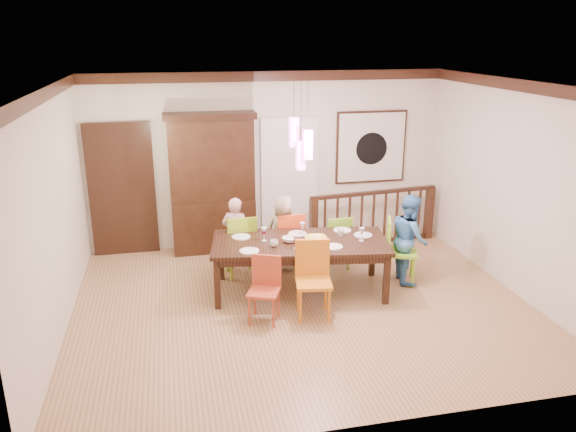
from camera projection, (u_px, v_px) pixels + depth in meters
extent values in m
plane|color=olive|center=(302.00, 305.00, 7.54)|extent=(6.00, 6.00, 0.00)
plane|color=white|center=(304.00, 84.00, 6.64)|extent=(6.00, 6.00, 0.00)
plane|color=beige|center=(268.00, 160.00, 9.42)|extent=(6.00, 0.00, 6.00)
plane|color=beige|center=(52.00, 217.00, 6.49)|extent=(0.00, 5.00, 5.00)
plane|color=beige|center=(516.00, 188.00, 7.69)|extent=(0.00, 5.00, 5.00)
cube|color=black|center=(122.00, 192.00, 9.02)|extent=(1.04, 0.07, 2.24)
cube|color=silver|center=(289.00, 182.00, 9.58)|extent=(0.97, 0.05, 2.22)
cube|color=black|center=(371.00, 147.00, 9.70)|extent=(1.25, 0.04, 1.25)
cube|color=silver|center=(371.00, 147.00, 9.68)|extent=(1.18, 0.02, 1.18)
cylinder|color=black|center=(372.00, 149.00, 9.67)|extent=(0.56, 0.01, 0.56)
cube|color=#FF4CB1|center=(294.00, 132.00, 7.29)|extent=(0.11, 0.11, 0.38)
cylinder|color=black|center=(294.00, 99.00, 7.16)|extent=(0.01, 0.01, 0.46)
cube|color=#FF4CB1|center=(308.00, 145.00, 7.28)|extent=(0.11, 0.11, 0.38)
cylinder|color=black|center=(308.00, 106.00, 7.12)|extent=(0.01, 0.01, 0.61)
cube|color=#FF4CB1|center=(301.00, 155.00, 7.35)|extent=(0.11, 0.11, 0.38)
cylinder|color=black|center=(301.00, 112.00, 7.18)|extent=(0.01, 0.01, 0.76)
cube|color=black|center=(300.00, 243.00, 7.73)|extent=(2.54, 1.44, 0.05)
cube|color=black|center=(216.00, 262.00, 8.06)|extent=(0.09, 0.09, 0.70)
cube|color=black|center=(365.00, 250.00, 8.51)|extent=(0.09, 0.09, 0.70)
cube|color=black|center=(223.00, 289.00, 7.19)|extent=(0.09, 0.09, 0.70)
cube|color=black|center=(388.00, 274.00, 7.64)|extent=(0.09, 0.09, 0.70)
cube|color=black|center=(292.00, 236.00, 8.21)|extent=(2.19, 0.37, 0.10)
cube|color=black|center=(309.00, 261.00, 7.30)|extent=(2.19, 0.37, 0.10)
cube|color=#81AC1E|center=(240.00, 246.00, 8.34)|extent=(0.46, 0.46, 0.04)
cube|color=#81AC1E|center=(240.00, 230.00, 8.25)|extent=(0.44, 0.07, 0.48)
cylinder|color=#81AC1E|center=(230.00, 266.00, 8.21)|extent=(0.04, 0.04, 0.45)
cylinder|color=#81AC1E|center=(254.00, 264.00, 8.28)|extent=(0.04, 0.04, 0.45)
cylinder|color=#81AC1E|center=(228.00, 257.00, 8.54)|extent=(0.04, 0.04, 0.45)
cylinder|color=#81AC1E|center=(251.00, 255.00, 8.61)|extent=(0.04, 0.04, 0.45)
cube|color=#D74519|center=(288.00, 241.00, 8.55)|extent=(0.44, 0.44, 0.04)
cube|color=#D74519|center=(288.00, 226.00, 8.48)|extent=(0.42, 0.06, 0.46)
cylinder|color=#D74519|center=(280.00, 261.00, 8.43)|extent=(0.04, 0.04, 0.44)
cylinder|color=#D74519|center=(302.00, 259.00, 8.50)|extent=(0.04, 0.04, 0.44)
cylinder|color=#D74519|center=(275.00, 252.00, 8.75)|extent=(0.04, 0.04, 0.44)
cylinder|color=#D74519|center=(297.00, 251.00, 8.82)|extent=(0.04, 0.04, 0.44)
cube|color=#74AF24|center=(336.00, 242.00, 8.63)|extent=(0.41, 0.41, 0.04)
cube|color=#74AF24|center=(336.00, 228.00, 8.56)|extent=(0.39, 0.06, 0.42)
cylinder|color=#74AF24|center=(328.00, 259.00, 8.52)|extent=(0.03, 0.03, 0.40)
cylinder|color=#74AF24|center=(348.00, 258.00, 8.58)|extent=(0.03, 0.03, 0.40)
cylinder|color=#74AF24|center=(323.00, 252.00, 8.81)|extent=(0.03, 0.03, 0.40)
cylinder|color=#74AF24|center=(342.00, 251.00, 8.87)|extent=(0.03, 0.03, 0.40)
cube|color=#A83E23|center=(264.00, 292.00, 6.99)|extent=(0.49, 0.49, 0.04)
cube|color=#A83E23|center=(264.00, 276.00, 6.92)|extent=(0.36, 0.18, 0.41)
cylinder|color=#A83E23|center=(254.00, 314.00, 6.88)|extent=(0.03, 0.03, 0.39)
cylinder|color=#A83E23|center=(278.00, 311.00, 6.94)|extent=(0.03, 0.03, 0.39)
cylinder|color=#A83E23|center=(250.00, 303.00, 7.16)|extent=(0.03, 0.03, 0.39)
cylinder|color=#A83E23|center=(274.00, 300.00, 7.23)|extent=(0.03, 0.03, 0.39)
cube|color=orange|center=(314.00, 283.00, 7.08)|extent=(0.51, 0.51, 0.04)
cube|color=orange|center=(314.00, 263.00, 7.00)|extent=(0.45, 0.11, 0.49)
cylinder|color=orange|center=(303.00, 308.00, 6.95)|extent=(0.04, 0.04, 0.47)
cylinder|color=orange|center=(331.00, 305.00, 7.03)|extent=(0.04, 0.04, 0.47)
cylinder|color=orange|center=(296.00, 295.00, 7.29)|extent=(0.04, 0.04, 0.47)
cylinder|color=orange|center=(323.00, 293.00, 7.36)|extent=(0.04, 0.04, 0.47)
cube|color=#83C725|center=(401.00, 252.00, 8.12)|extent=(0.55, 0.55, 0.04)
cube|color=#83C725|center=(402.00, 236.00, 8.04)|extent=(0.18, 0.42, 0.47)
cylinder|color=#83C725|center=(394.00, 273.00, 7.99)|extent=(0.04, 0.04, 0.45)
cylinder|color=#83C725|center=(416.00, 271.00, 8.06)|extent=(0.04, 0.04, 0.45)
cylinder|color=#83C725|center=(385.00, 263.00, 8.32)|extent=(0.04, 0.04, 0.45)
cylinder|color=#83C725|center=(407.00, 262.00, 8.38)|extent=(0.04, 0.04, 0.45)
cube|color=black|center=(214.00, 225.00, 9.33)|extent=(1.35, 0.44, 0.87)
cube|color=black|center=(211.00, 159.00, 9.01)|extent=(1.35, 0.40, 1.35)
cube|color=black|center=(210.00, 157.00, 9.18)|extent=(1.16, 0.02, 1.16)
cube|color=black|center=(209.00, 116.00, 8.79)|extent=(1.45, 0.44, 0.10)
cube|color=black|center=(311.00, 223.00, 9.34)|extent=(0.13, 0.13, 0.92)
cube|color=black|center=(432.00, 215.00, 9.77)|extent=(0.13, 0.13, 0.92)
cube|color=black|center=(375.00, 193.00, 9.41)|extent=(2.30, 0.34, 0.06)
cube|color=black|center=(372.00, 242.00, 9.68)|extent=(2.17, 0.30, 0.05)
imported|color=#FABEC3|center=(236.00, 235.00, 8.43)|extent=(0.51, 0.44, 1.17)
imported|color=#BEB38F|center=(283.00, 233.00, 8.54)|extent=(0.66, 0.53, 1.17)
imported|color=#4482BF|center=(410.00, 238.00, 8.11)|extent=(0.58, 0.70, 1.30)
imported|color=gold|center=(316.00, 240.00, 7.67)|extent=(0.34, 0.34, 0.07)
imported|color=white|center=(290.00, 240.00, 7.68)|extent=(0.23, 0.23, 0.07)
imported|color=silver|center=(274.00, 243.00, 7.51)|extent=(0.11, 0.11, 0.09)
imported|color=silver|center=(341.00, 233.00, 7.90)|extent=(0.12, 0.12, 0.09)
cylinder|color=white|center=(241.00, 237.00, 7.86)|extent=(0.26, 0.26, 0.01)
cylinder|color=white|center=(297.00, 234.00, 7.99)|extent=(0.26, 0.26, 0.01)
cylinder|color=white|center=(342.00, 230.00, 8.13)|extent=(0.26, 0.26, 0.01)
cylinder|color=white|center=(249.00, 251.00, 7.35)|extent=(0.26, 0.26, 0.01)
cylinder|color=white|center=(333.00, 247.00, 7.50)|extent=(0.26, 0.26, 0.01)
cylinder|color=white|center=(363.00, 235.00, 7.93)|extent=(0.26, 0.26, 0.01)
cube|color=#D83359|center=(303.00, 249.00, 7.41)|extent=(0.18, 0.14, 0.01)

